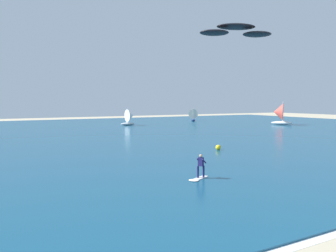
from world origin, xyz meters
TOP-DOWN VIEW (x-y plane):
  - ocean at (0.00, 51.60)m, footprint 160.00×90.00m
  - shoreline_foam at (-1.06, 6.83)m, footprint 92.51×1.45m
  - kitesurfer at (1.94, 16.75)m, footprint 2.00×1.37m
  - kite at (6.81, 18.90)m, footprint 6.16×3.70m
  - sailboat_near_shore at (37.71, 71.92)m, footprint 2.97×3.17m
  - sailboat_trailing at (17.11, 65.99)m, footprint 3.36×2.84m
  - sailboat_center_horizon at (46.76, 50.94)m, footprint 4.60×4.76m
  - marker_buoy at (11.31, 26.83)m, footprint 0.57×0.57m

SIDE VIEW (x-z plane):
  - shoreline_foam at x=-1.06m, z-range 0.00..0.01m
  - ocean at x=0.00m, z-range 0.00..0.10m
  - marker_buoy at x=11.31m, z-range 0.10..0.67m
  - kitesurfer at x=1.94m, z-range -0.13..1.54m
  - sailboat_near_shore at x=37.71m, z-range -0.05..3.48m
  - sailboat_trailing at x=17.11m, z-range -0.06..3.86m
  - sailboat_center_horizon at x=46.76m, z-range -0.12..5.20m
  - kite at x=6.81m, z-range 10.52..11.41m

